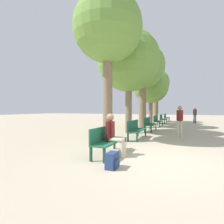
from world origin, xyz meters
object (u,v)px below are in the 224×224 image
bench_row_3 (157,120)px  pedestrian_mid (180,119)px  tree_row_3 (151,86)px  backpack (112,160)px  tree_row_1 (129,61)px  tree_row_2 (143,67)px  bench_row_1 (135,128)px  tree_row_4 (156,83)px  bench_row_4 (162,118)px  tree_row_0 (108,29)px  person_seated (114,133)px  bench_row_2 (149,123)px  bench_row_0 (107,139)px  bench_row_5 (166,117)px  pedestrian_near (195,114)px

bench_row_3 → pedestrian_mid: (1.90, -4.78, 0.40)m
tree_row_3 → backpack: tree_row_3 is taller
bench_row_3 → tree_row_1: bearing=-100.8°
tree_row_2 → tree_row_1: bearing=-90.0°
bench_row_1 → tree_row_4: (-0.89, 10.98, 3.64)m
bench_row_4 → tree_row_1: (-0.89, -7.84, 3.70)m
tree_row_0 → person_seated: 4.73m
bench_row_2 → person_seated: 6.38m
bench_row_0 → tree_row_1: (-0.89, 4.82, 3.70)m
bench_row_3 → tree_row_0: bearing=-96.7°
bench_row_4 → pedestrian_mid: 8.18m
bench_row_0 → pedestrian_mid: (1.90, 4.71, 0.40)m
tree_row_0 → bench_row_0: bearing=-65.3°
bench_row_4 → tree_row_4: bearing=120.9°
bench_row_2 → tree_row_0: (-0.89, -4.39, 4.32)m
bench_row_5 → tree_row_2: tree_row_2 is taller
bench_row_0 → tree_row_1: 6.14m
person_seated → backpack: person_seated is taller
tree_row_0 → tree_row_2: tree_row_0 is taller
tree_row_1 → pedestrian_near: size_ratio=3.76×
bench_row_5 → bench_row_3: bearing=-90.0°
tree_row_0 → bench_row_2: bearing=78.5°
tree_row_0 → tree_row_3: 9.50m
bench_row_3 → tree_row_2: tree_row_2 is taller
tree_row_0 → pedestrian_mid: (2.79, 2.78, -3.92)m
tree_row_1 → tree_row_4: size_ratio=1.07×
tree_row_4 → bench_row_5: bearing=62.0°
bench_row_1 → bench_row_3: (0.00, 6.33, 0.00)m
bench_row_4 → tree_row_4: (-0.89, 1.49, 3.64)m
tree_row_1 → pedestrian_near: bearing=67.8°
bench_row_3 → tree_row_1: size_ratio=0.29×
bench_row_2 → tree_row_2: size_ratio=0.27×
tree_row_2 → tree_row_4: 5.95m
tree_row_1 → tree_row_2: tree_row_2 is taller
bench_row_3 → bench_row_4: 3.16m
bench_row_4 → bench_row_1: bearing=-90.0°
bench_row_1 → person_seated: 3.23m
bench_row_2 → person_seated: bearing=-87.9°
tree_row_1 → backpack: 7.30m
person_seated → backpack: (0.40, -1.04, -0.49)m
backpack → pedestrian_mid: pedestrian_mid is taller
bench_row_5 → bench_row_0: bearing=-90.0°
bench_row_1 → bench_row_2: (0.00, 3.16, 0.00)m
bench_row_4 → backpack: (0.64, -13.74, -0.31)m
bench_row_3 → tree_row_2: (-0.89, -1.28, 4.09)m
bench_row_3 → tree_row_1: 6.03m
backpack → pedestrian_near: (2.26, 15.20, 0.73)m
backpack → bench_row_3: bearing=93.5°
tree_row_4 → pedestrian_mid: bearing=-73.5°
person_seated → bench_row_0: bearing=168.3°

